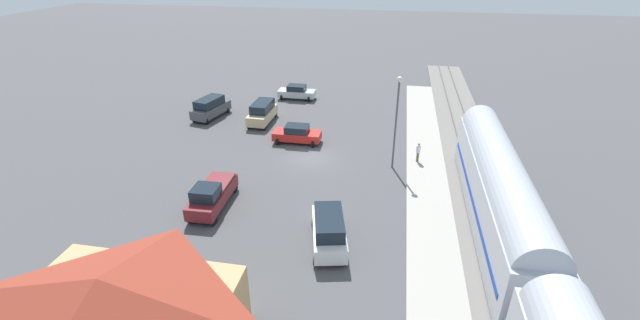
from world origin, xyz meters
name	(u,v)px	position (x,y,z in m)	size (l,w,h in m)	color
ground_plane	(310,158)	(0.00, 0.00, 0.00)	(200.00, 200.00, 0.00)	#4C4C4F
railway_track	(475,171)	(-14.00, 0.00, 0.09)	(4.80, 70.00, 0.30)	slate
platform	(426,166)	(-10.00, 0.00, 0.15)	(3.20, 46.00, 0.30)	#A8A399
passenger_train	(542,304)	(-14.00, 17.73, 2.86)	(2.93, 39.72, 4.98)	#ADB2BC
pedestrian_on_platform	(418,151)	(-9.28, -0.56, 1.28)	(0.36, 0.36, 1.71)	brown
suv_white	(329,230)	(-3.59, 11.70, 1.15)	(2.99, 5.21, 2.22)	white
suv_charcoal	(210,107)	(12.76, -8.00, 1.15)	(2.99, 5.21, 2.22)	#47494F
pickup_maroon	(212,195)	(5.31, 8.92, 1.03)	(2.12, 5.46, 2.14)	maroon
sedan_silver	(297,92)	(4.95, -15.82, 0.88)	(4.52, 2.31, 1.74)	silver
suv_tan	(262,112)	(6.73, -7.57, 1.15)	(2.05, 4.93, 2.22)	#C6B284
sedan_red	(297,134)	(1.93, -3.16, 0.88)	(4.52, 2.31, 1.74)	red
light_pole_near_platform	(397,113)	(-7.20, 0.39, 4.95)	(0.44, 0.44, 7.89)	#515156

